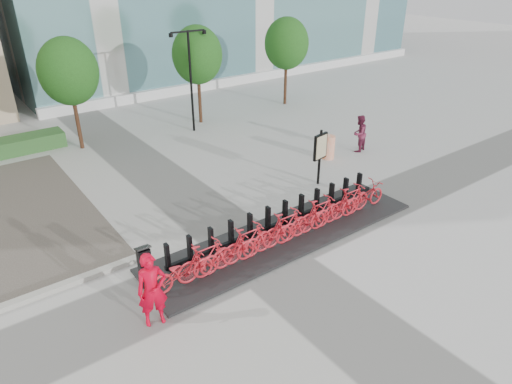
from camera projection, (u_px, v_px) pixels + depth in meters
ground at (259, 254)px, 13.88m from camera, size 120.00×120.00×0.00m
tree_1 at (68, 72)px, 20.03m from camera, size 2.60×2.60×5.10m
tree_2 at (197, 55)px, 23.47m from camera, size 2.60×2.60×5.10m
tree_3 at (287, 44)px, 26.65m from camera, size 2.60×2.60×5.10m
streetlamp at (190, 70)px, 22.43m from camera, size 2.00×0.20×5.00m
dock_pad at (285, 235)px, 14.76m from camera, size 9.60×2.40×0.08m
dock_rail_posts at (278, 216)px, 14.92m from camera, size 8.02×0.50×0.85m
bike_0 at (183, 271)px, 12.20m from camera, size 1.86×0.65×0.98m
bike_1 at (206, 260)px, 12.56m from camera, size 1.80×0.51×1.08m
bike_2 at (227, 252)px, 12.97m from camera, size 1.86×0.65×0.98m
bike_3 at (248, 242)px, 13.32m from camera, size 1.80×0.51×1.08m
bike_4 at (267, 236)px, 13.73m from camera, size 1.86×0.65×0.98m
bike_5 at (286, 227)px, 14.09m from camera, size 1.80×0.51×1.08m
bike_6 at (303, 221)px, 14.49m from camera, size 1.86×0.65×0.98m
bike_7 at (320, 213)px, 14.85m from camera, size 1.80×0.51×1.08m
bike_8 at (335, 208)px, 15.26m from camera, size 1.86×0.65×0.98m
bike_9 at (350, 201)px, 15.61m from camera, size 1.80×0.51×1.08m
bike_10 at (364, 196)px, 16.02m from camera, size 1.86×0.65×0.98m
kiosk at (145, 266)px, 12.17m from camera, size 0.41×0.35×1.28m
worker_red at (152, 290)px, 10.84m from camera, size 0.80×0.62×1.98m
pedestrian at (359, 134)px, 20.94m from camera, size 0.97×0.84×1.71m
construction_barrel at (329, 147)px, 20.30m from camera, size 0.68×0.68×1.05m
map_sign at (320, 149)px, 17.54m from camera, size 0.74×0.24×2.25m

